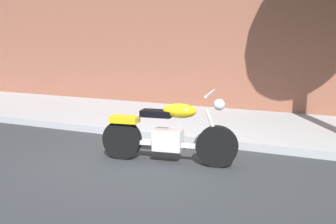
# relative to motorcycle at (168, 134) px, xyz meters

# --- Properties ---
(ground_plane) EXTENTS (60.00, 60.00, 0.00)m
(ground_plane) POSITION_rel_motorcycle_xyz_m (-0.30, -0.25, -0.45)
(ground_plane) COLOR #303335
(sidewalk) EXTENTS (22.97, 3.10, 0.14)m
(sidewalk) POSITION_rel_motorcycle_xyz_m (-0.30, 2.69, -0.38)
(sidewalk) COLOR #A8A8A8
(sidewalk) RESTS_ON ground
(motorcycle) EXTENTS (2.14, 0.70, 1.12)m
(motorcycle) POSITION_rel_motorcycle_xyz_m (0.00, 0.00, 0.00)
(motorcycle) COLOR black
(motorcycle) RESTS_ON ground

